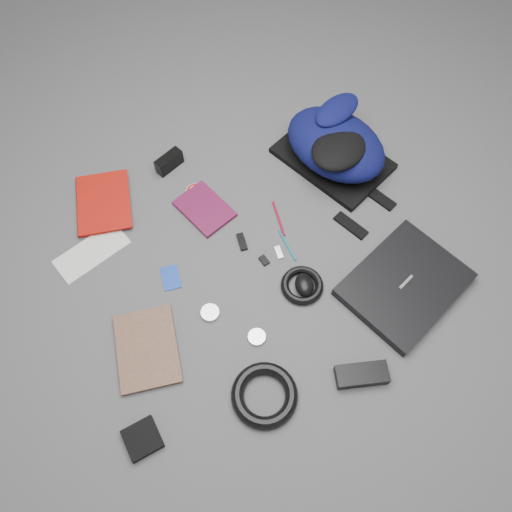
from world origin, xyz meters
name	(u,v)px	position (x,y,z in m)	size (l,w,h in m)	color
ground	(256,259)	(0.00, 0.00, 0.00)	(4.00, 4.00, 0.00)	#4F4F51
backpack	(336,144)	(0.41, 0.26, 0.09)	(0.28, 0.41, 0.17)	#080A33
laptop	(405,284)	(0.38, -0.27, 0.02)	(0.36, 0.28, 0.04)	black
textbook_red	(77,207)	(-0.48, 0.41, 0.01)	(0.18, 0.24, 0.03)	#940D08
comic_book	(117,355)	(-0.49, -0.14, 0.01)	(0.17, 0.24, 0.02)	#BE6A0D
envelope	(92,252)	(-0.48, 0.23, 0.00)	(0.23, 0.11, 0.00)	silver
dvd_case	(205,209)	(-0.09, 0.24, 0.01)	(0.13, 0.19, 0.01)	#460D28
compact_camera	(169,162)	(-0.14, 0.46, 0.03)	(0.10, 0.04, 0.06)	black
sticker_disc	(196,192)	(-0.09, 0.32, 0.00)	(0.07, 0.07, 0.00)	silver
pen_teal	(287,245)	(0.11, 0.01, 0.00)	(0.01, 0.01, 0.12)	#0D6A7C
pen_red	(279,218)	(0.13, 0.11, 0.00)	(0.01, 0.01, 0.14)	maroon
id_badge	(171,278)	(-0.27, 0.04, 0.00)	(0.05, 0.08, 0.00)	#1639AA
usb_black	(242,242)	(-0.02, 0.07, 0.01)	(0.02, 0.06, 0.01)	black
usb_silver	(279,252)	(0.08, -0.01, 0.00)	(0.02, 0.05, 0.01)	silver
key_fob	(264,260)	(0.02, -0.02, 0.01)	(0.02, 0.03, 0.01)	black
mouse	(304,285)	(0.10, -0.15, 0.02)	(0.06, 0.08, 0.04)	black
headphone_left	(210,313)	(-0.20, -0.12, 0.01)	(0.06, 0.06, 0.01)	silver
headphone_right	(257,337)	(-0.10, -0.24, 0.01)	(0.05, 0.05, 0.01)	silver
cable_coil	(302,285)	(0.09, -0.15, 0.01)	(0.13, 0.13, 0.03)	black
power_brick	(362,375)	(0.13, -0.46, 0.02)	(0.15, 0.06, 0.04)	black
power_cord_coil	(264,395)	(-0.15, -0.41, 0.02)	(0.19, 0.19, 0.04)	black
pouch	(142,439)	(-0.49, -0.39, 0.01)	(0.09, 0.09, 0.02)	black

